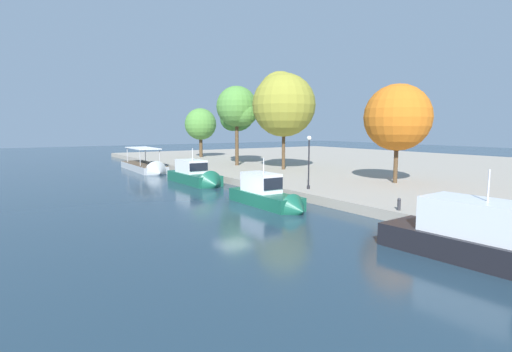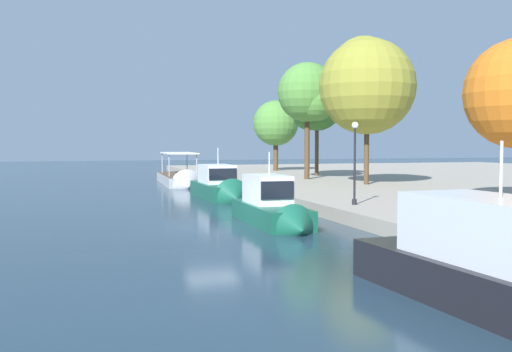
{
  "view_description": "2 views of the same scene",
  "coord_description": "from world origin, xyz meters",
  "px_view_note": "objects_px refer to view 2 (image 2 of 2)",
  "views": [
    {
      "loc": [
        24.3,
        -14.13,
        5.87
      ],
      "look_at": [
        -2.63,
        3.69,
        1.97
      ],
      "focal_mm": 28.33,
      "sensor_mm": 36.0,
      "label": 1
    },
    {
      "loc": [
        27.35,
        -6.1,
        4.04
      ],
      "look_at": [
        -6.59,
        4.19,
        2.04
      ],
      "focal_mm": 41.26,
      "sensor_mm": 36.0,
      "label": 2
    }
  ],
  "objects_px": {
    "tree_0": "(368,84)",
    "tree_2": "(316,106)",
    "tree_4": "(310,95)",
    "tour_boat_0": "(180,181)",
    "motor_yacht_2": "(273,212)",
    "lamp_post": "(355,157)",
    "tree_5": "(276,124)",
    "motor_yacht_1": "(221,189)",
    "mooring_bollard_0": "(447,221)"
  },
  "relations": [
    {
      "from": "tour_boat_0",
      "to": "motor_yacht_2",
      "type": "distance_m",
      "value": 29.09
    },
    {
      "from": "tree_0",
      "to": "tree_4",
      "type": "xyz_separation_m",
      "value": [
        -7.5,
        -1.97,
        -0.3
      ]
    },
    {
      "from": "lamp_post",
      "to": "tree_4",
      "type": "distance_m",
      "value": 22.96
    },
    {
      "from": "mooring_bollard_0",
      "to": "tree_0",
      "type": "height_order",
      "value": "tree_0"
    },
    {
      "from": "tree_4",
      "to": "tree_5",
      "type": "height_order",
      "value": "tree_4"
    },
    {
      "from": "lamp_post",
      "to": "tree_0",
      "type": "relative_size",
      "value": 0.37
    },
    {
      "from": "tour_boat_0",
      "to": "mooring_bollard_0",
      "type": "height_order",
      "value": "tour_boat_0"
    },
    {
      "from": "tree_5",
      "to": "tree_2",
      "type": "bearing_deg",
      "value": 0.82
    },
    {
      "from": "mooring_bollard_0",
      "to": "tree_0",
      "type": "distance_m",
      "value": 26.69
    },
    {
      "from": "motor_yacht_1",
      "to": "tree_0",
      "type": "relative_size",
      "value": 0.75
    },
    {
      "from": "motor_yacht_1",
      "to": "motor_yacht_2",
      "type": "relative_size",
      "value": 1.11
    },
    {
      "from": "mooring_bollard_0",
      "to": "tree_2",
      "type": "xyz_separation_m",
      "value": [
        -36.73,
        10.0,
        6.64
      ]
    },
    {
      "from": "lamp_post",
      "to": "tree_0",
      "type": "xyz_separation_m",
      "value": [
        -14.02,
        8.07,
        5.45
      ]
    },
    {
      "from": "motor_yacht_1",
      "to": "tree_4",
      "type": "height_order",
      "value": "tree_4"
    },
    {
      "from": "motor_yacht_2",
      "to": "tree_4",
      "type": "relative_size",
      "value": 0.76
    },
    {
      "from": "tour_boat_0",
      "to": "tree_2",
      "type": "distance_m",
      "value": 15.61
    },
    {
      "from": "tour_boat_0",
      "to": "motor_yacht_1",
      "type": "bearing_deg",
      "value": 4.06
    },
    {
      "from": "lamp_post",
      "to": "motor_yacht_1",
      "type": "bearing_deg",
      "value": -161.28
    },
    {
      "from": "tree_4",
      "to": "tree_5",
      "type": "distance_m",
      "value": 17.59
    },
    {
      "from": "tree_4",
      "to": "tour_boat_0",
      "type": "bearing_deg",
      "value": -119.81
    },
    {
      "from": "tree_4",
      "to": "tree_5",
      "type": "relative_size",
      "value": 1.27
    },
    {
      "from": "tree_2",
      "to": "tree_5",
      "type": "height_order",
      "value": "tree_2"
    },
    {
      "from": "mooring_bollard_0",
      "to": "tree_4",
      "type": "relative_size",
      "value": 0.07
    },
    {
      "from": "tree_2",
      "to": "mooring_bollard_0",
      "type": "bearing_deg",
      "value": -15.23
    },
    {
      "from": "motor_yacht_1",
      "to": "mooring_bollard_0",
      "type": "xyz_separation_m",
      "value": [
        22.71,
        3.26,
        0.43
      ]
    },
    {
      "from": "motor_yacht_2",
      "to": "tree_2",
      "type": "bearing_deg",
      "value": 154.04
    },
    {
      "from": "tree_0",
      "to": "tree_2",
      "type": "relative_size",
      "value": 1.21
    },
    {
      "from": "tree_4",
      "to": "tree_2",
      "type": "bearing_deg",
      "value": 152.3
    },
    {
      "from": "motor_yacht_2",
      "to": "tree_0",
      "type": "xyz_separation_m",
      "value": [
        -15.33,
        13.13,
        8.1
      ]
    },
    {
      "from": "motor_yacht_2",
      "to": "tree_2",
      "type": "height_order",
      "value": "tree_2"
    },
    {
      "from": "motor_yacht_2",
      "to": "mooring_bollard_0",
      "type": "relative_size",
      "value": 10.42
    },
    {
      "from": "lamp_post",
      "to": "tree_4",
      "type": "xyz_separation_m",
      "value": [
        -21.52,
        6.11,
        5.15
      ]
    },
    {
      "from": "mooring_bollard_0",
      "to": "tree_2",
      "type": "relative_size",
      "value": 0.08
    },
    {
      "from": "motor_yacht_1",
      "to": "mooring_bollard_0",
      "type": "relative_size",
      "value": 11.6
    },
    {
      "from": "tree_0",
      "to": "tree_5",
      "type": "bearing_deg",
      "value": 178.46
    },
    {
      "from": "motor_yacht_1",
      "to": "motor_yacht_2",
      "type": "xyz_separation_m",
      "value": [
        14.16,
        -0.71,
        -0.06
      ]
    },
    {
      "from": "tour_boat_0",
      "to": "tree_2",
      "type": "relative_size",
      "value": 1.35
    },
    {
      "from": "tree_4",
      "to": "tree_5",
      "type": "bearing_deg",
      "value": 171.33
    },
    {
      "from": "lamp_post",
      "to": "motor_yacht_2",
      "type": "bearing_deg",
      "value": -75.45
    },
    {
      "from": "motor_yacht_2",
      "to": "lamp_post",
      "type": "height_order",
      "value": "lamp_post"
    },
    {
      "from": "tour_boat_0",
      "to": "tree_0",
      "type": "height_order",
      "value": "tree_0"
    },
    {
      "from": "tree_5",
      "to": "tour_boat_0",
      "type": "bearing_deg",
      "value": -50.91
    },
    {
      "from": "tree_2",
      "to": "tree_4",
      "type": "xyz_separation_m",
      "value": [
        5.34,
        -2.8,
        0.68
      ]
    },
    {
      "from": "motor_yacht_2",
      "to": "tree_5",
      "type": "bearing_deg",
      "value": 161.43
    },
    {
      "from": "motor_yacht_1",
      "to": "tree_2",
      "type": "bearing_deg",
      "value": 136.18
    },
    {
      "from": "lamp_post",
      "to": "tree_5",
      "type": "height_order",
      "value": "tree_5"
    },
    {
      "from": "tour_boat_0",
      "to": "motor_yacht_1",
      "type": "xyz_separation_m",
      "value": [
        14.93,
        0.46,
        0.31
      ]
    },
    {
      "from": "motor_yacht_2",
      "to": "mooring_bollard_0",
      "type": "height_order",
      "value": "motor_yacht_2"
    },
    {
      "from": "motor_yacht_1",
      "to": "tree_5",
      "type": "relative_size",
      "value": 1.07
    },
    {
      "from": "lamp_post",
      "to": "tree_0",
      "type": "height_order",
      "value": "tree_0"
    }
  ]
}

